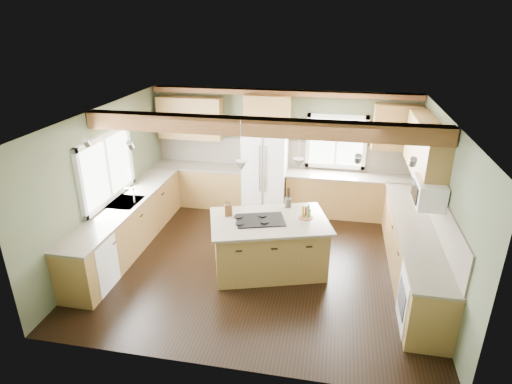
# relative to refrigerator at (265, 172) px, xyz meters

# --- Properties ---
(floor) EXTENTS (5.60, 5.60, 0.00)m
(floor) POSITION_rel_refrigerator_xyz_m (0.30, -2.12, -0.90)
(floor) COLOR black
(floor) RESTS_ON ground
(ceiling) EXTENTS (5.60, 5.60, 0.00)m
(ceiling) POSITION_rel_refrigerator_xyz_m (0.30, -2.12, 1.70)
(ceiling) COLOR silver
(ceiling) RESTS_ON wall_back
(wall_back) EXTENTS (5.60, 0.00, 5.60)m
(wall_back) POSITION_rel_refrigerator_xyz_m (0.30, 0.38, 0.40)
(wall_back) COLOR #4B523A
(wall_back) RESTS_ON ground
(wall_left) EXTENTS (0.00, 5.00, 5.00)m
(wall_left) POSITION_rel_refrigerator_xyz_m (-2.50, -2.12, 0.40)
(wall_left) COLOR #4B523A
(wall_left) RESTS_ON ground
(wall_right) EXTENTS (0.00, 5.00, 5.00)m
(wall_right) POSITION_rel_refrigerator_xyz_m (3.10, -2.12, 0.40)
(wall_right) COLOR #4B523A
(wall_right) RESTS_ON ground
(ceiling_beam) EXTENTS (5.55, 0.26, 0.26)m
(ceiling_beam) POSITION_rel_refrigerator_xyz_m (0.30, -2.30, 1.57)
(ceiling_beam) COLOR #522F17
(ceiling_beam) RESTS_ON ceiling
(soffit_trim) EXTENTS (5.55, 0.20, 0.10)m
(soffit_trim) POSITION_rel_refrigerator_xyz_m (0.30, 0.28, 1.64)
(soffit_trim) COLOR #522F17
(soffit_trim) RESTS_ON ceiling
(backsplash_back) EXTENTS (5.58, 0.03, 0.58)m
(backsplash_back) POSITION_rel_refrigerator_xyz_m (0.30, 0.36, 0.31)
(backsplash_back) COLOR brown
(backsplash_back) RESTS_ON wall_back
(backsplash_right) EXTENTS (0.03, 3.70, 0.58)m
(backsplash_right) POSITION_rel_refrigerator_xyz_m (3.08, -2.07, 0.31)
(backsplash_right) COLOR brown
(backsplash_right) RESTS_ON wall_right
(base_cab_back_left) EXTENTS (2.02, 0.60, 0.88)m
(base_cab_back_left) POSITION_rel_refrigerator_xyz_m (-1.49, 0.08, -0.46)
(base_cab_back_left) COLOR brown
(base_cab_back_left) RESTS_ON floor
(counter_back_left) EXTENTS (2.06, 0.64, 0.04)m
(counter_back_left) POSITION_rel_refrigerator_xyz_m (-1.49, 0.08, 0.00)
(counter_back_left) COLOR brown
(counter_back_left) RESTS_ON base_cab_back_left
(base_cab_back_right) EXTENTS (2.62, 0.60, 0.88)m
(base_cab_back_right) POSITION_rel_refrigerator_xyz_m (1.79, 0.08, -0.46)
(base_cab_back_right) COLOR brown
(base_cab_back_right) RESTS_ON floor
(counter_back_right) EXTENTS (2.66, 0.64, 0.04)m
(counter_back_right) POSITION_rel_refrigerator_xyz_m (1.79, 0.08, 0.00)
(counter_back_right) COLOR brown
(counter_back_right) RESTS_ON base_cab_back_right
(base_cab_left) EXTENTS (0.60, 3.70, 0.88)m
(base_cab_left) POSITION_rel_refrigerator_xyz_m (-2.20, -2.07, -0.46)
(base_cab_left) COLOR brown
(base_cab_left) RESTS_ON floor
(counter_left) EXTENTS (0.64, 3.74, 0.04)m
(counter_left) POSITION_rel_refrigerator_xyz_m (-2.20, -2.07, 0.00)
(counter_left) COLOR brown
(counter_left) RESTS_ON base_cab_left
(base_cab_right) EXTENTS (0.60, 3.70, 0.88)m
(base_cab_right) POSITION_rel_refrigerator_xyz_m (2.80, -2.07, -0.46)
(base_cab_right) COLOR brown
(base_cab_right) RESTS_ON floor
(counter_right) EXTENTS (0.64, 3.74, 0.04)m
(counter_right) POSITION_rel_refrigerator_xyz_m (2.80, -2.07, 0.00)
(counter_right) COLOR brown
(counter_right) RESTS_ON base_cab_right
(upper_cab_back_left) EXTENTS (1.40, 0.35, 0.90)m
(upper_cab_back_left) POSITION_rel_refrigerator_xyz_m (-1.69, 0.21, 1.05)
(upper_cab_back_left) COLOR brown
(upper_cab_back_left) RESTS_ON wall_back
(upper_cab_over_fridge) EXTENTS (0.96, 0.35, 0.70)m
(upper_cab_over_fridge) POSITION_rel_refrigerator_xyz_m (-0.00, 0.21, 1.25)
(upper_cab_over_fridge) COLOR brown
(upper_cab_over_fridge) RESTS_ON wall_back
(upper_cab_right) EXTENTS (0.35, 2.20, 0.90)m
(upper_cab_right) POSITION_rel_refrigerator_xyz_m (2.92, -1.22, 1.05)
(upper_cab_right) COLOR brown
(upper_cab_right) RESTS_ON wall_right
(upper_cab_back_corner) EXTENTS (0.90, 0.35, 0.90)m
(upper_cab_back_corner) POSITION_rel_refrigerator_xyz_m (2.60, 0.21, 1.05)
(upper_cab_back_corner) COLOR brown
(upper_cab_back_corner) RESTS_ON wall_back
(window_left) EXTENTS (0.04, 1.60, 1.05)m
(window_left) POSITION_rel_refrigerator_xyz_m (-2.48, -2.07, 0.65)
(window_left) COLOR white
(window_left) RESTS_ON wall_left
(window_back) EXTENTS (1.10, 0.04, 1.00)m
(window_back) POSITION_rel_refrigerator_xyz_m (1.45, 0.36, 0.65)
(window_back) COLOR white
(window_back) RESTS_ON wall_back
(sink) EXTENTS (0.50, 0.65, 0.03)m
(sink) POSITION_rel_refrigerator_xyz_m (-2.20, -2.07, 0.01)
(sink) COLOR #262628
(sink) RESTS_ON counter_left
(faucet) EXTENTS (0.02, 0.02, 0.28)m
(faucet) POSITION_rel_refrigerator_xyz_m (-2.02, -2.07, 0.15)
(faucet) COLOR #B2B2B7
(faucet) RESTS_ON sink
(dishwasher) EXTENTS (0.60, 0.60, 0.84)m
(dishwasher) POSITION_rel_refrigerator_xyz_m (-2.19, -3.37, -0.47)
(dishwasher) COLOR white
(dishwasher) RESTS_ON floor
(oven) EXTENTS (0.60, 0.72, 0.84)m
(oven) POSITION_rel_refrigerator_xyz_m (2.79, -3.37, -0.47)
(oven) COLOR white
(oven) RESTS_ON floor
(microwave) EXTENTS (0.40, 0.70, 0.38)m
(microwave) POSITION_rel_refrigerator_xyz_m (2.88, -2.17, 0.65)
(microwave) COLOR white
(microwave) RESTS_ON wall_right
(pendant_left) EXTENTS (0.18, 0.18, 0.16)m
(pendant_left) POSITION_rel_refrigerator_xyz_m (0.03, -2.44, 0.98)
(pendant_left) COLOR #B2B2B7
(pendant_left) RESTS_ON ceiling
(pendant_right) EXTENTS (0.18, 0.18, 0.16)m
(pendant_right) POSITION_rel_refrigerator_xyz_m (0.89, -2.16, 0.98)
(pendant_right) COLOR #B2B2B7
(pendant_right) RESTS_ON ceiling
(refrigerator) EXTENTS (0.90, 0.74, 1.80)m
(refrigerator) POSITION_rel_refrigerator_xyz_m (0.00, 0.00, 0.00)
(refrigerator) COLOR white
(refrigerator) RESTS_ON floor
(island) EXTENTS (2.04, 1.59, 0.88)m
(island) POSITION_rel_refrigerator_xyz_m (0.46, -2.30, -0.46)
(island) COLOR brown
(island) RESTS_ON floor
(island_top) EXTENTS (2.19, 1.74, 0.04)m
(island_top) POSITION_rel_refrigerator_xyz_m (0.46, -2.30, 0.00)
(island_top) COLOR brown
(island_top) RESTS_ON island
(cooktop) EXTENTS (0.90, 0.73, 0.02)m
(cooktop) POSITION_rel_refrigerator_xyz_m (0.32, -2.34, 0.03)
(cooktop) COLOR black
(cooktop) RESTS_ON island_top
(knife_block) EXTENTS (0.15, 0.13, 0.20)m
(knife_block) POSITION_rel_refrigerator_xyz_m (-0.24, -2.26, 0.12)
(knife_block) COLOR brown
(knife_block) RESTS_ON island_top
(utensil_crock) EXTENTS (0.15, 0.15, 0.16)m
(utensil_crock) POSITION_rel_refrigerator_xyz_m (0.70, -1.73, 0.10)
(utensil_crock) COLOR #413A34
(utensil_crock) RESTS_ON island_top
(bottle_tray) EXTENTS (0.30, 0.30, 0.23)m
(bottle_tray) POSITION_rel_refrigerator_xyz_m (1.04, -2.10, 0.13)
(bottle_tray) COLOR brown
(bottle_tray) RESTS_ON island_top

